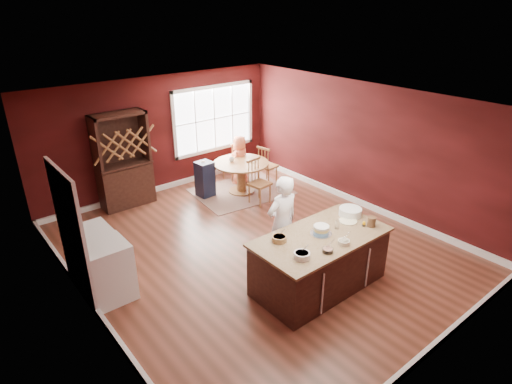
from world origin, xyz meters
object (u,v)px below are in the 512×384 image
baker (282,223)px  washer (108,272)px  layer_cake (321,230)px  chair_south (260,182)px  dryer (93,254)px  kitchen_island (319,262)px  seated_woman (240,160)px  high_chair (205,178)px  hutch (123,161)px  chair_north (232,160)px  toddler (206,163)px  chair_east (268,164)px  dining_table (241,171)px

baker → washer: (-2.61, 1.03, -0.37)m
layer_cake → chair_south: size_ratio=0.33×
baker → dryer: 3.12m
layer_cake → kitchen_island: bearing=-131.7°
seated_woman → high_chair: size_ratio=1.40×
hutch → dryer: 2.86m
kitchen_island → washer: washer is taller
high_chair → seated_woman: bearing=0.4°
chair_north → high_chair: 1.21m
chair_south → seated_woman: 1.24m
high_chair → washer: bearing=-148.8°
layer_cake → dryer: size_ratio=0.37×
chair_north → seated_woman: seated_woman is taller
washer → kitchen_island: bearing=-34.0°
toddler → baker: bearing=-100.8°
chair_north → toddler: chair_north is taller
layer_cake → chair_east: size_ratio=0.35×
kitchen_island → layer_cake: (0.04, 0.05, 0.55)m
chair_east → washer: bearing=101.4°
layer_cake → chair_east: bearing=60.4°
chair_south → washer: bearing=-172.4°
chair_north → dryer: 4.77m
seated_woman → dryer: 4.60m
high_chair → washer: 3.90m
baker → dryer: (-2.61, 1.67, -0.38)m
toddler → washer: same height
hutch → toddler: bearing=-23.2°
high_chair → layer_cake: bearing=-100.3°
layer_cake → baker: bearing=100.2°
layer_cake → chair_south: 3.18m
chair_north → seated_woman: bearing=79.7°
kitchen_island → baker: 0.89m
chair_east → dryer: bearing=94.6°
dining_table → chair_north: size_ratio=1.28×
toddler → washer: (-3.23, -2.24, -0.34)m
washer → toddler: bearing=34.7°
dining_table → high_chair: 0.87m
baker → chair_east: 3.71m
toddler → hutch: size_ratio=0.12×
chair_north → hutch: (-2.72, 0.25, 0.53)m
dryer → layer_cake: bearing=-41.4°
chair_east → dryer: (-4.83, -1.27, -0.03)m
chair_east → seated_woman: seated_woman is taller
chair_north → dining_table: bearing=62.4°
layer_cake → hutch: (-1.15, 4.71, 0.05)m
baker → seated_woman: baker is taller
toddler → dryer: toddler is taller
baker → high_chair: baker is taller
hutch → high_chair: bearing=-23.5°
baker → hutch: hutch is taller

